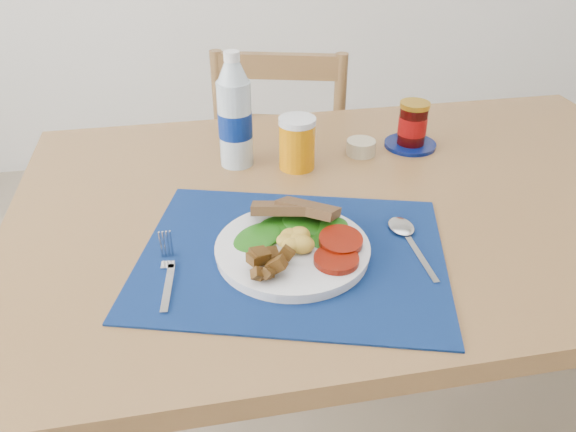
% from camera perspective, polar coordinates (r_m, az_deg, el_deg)
% --- Properties ---
extents(table, '(1.40, 0.90, 0.75)m').
position_cam_1_polar(table, '(1.17, 8.33, -1.42)').
color(table, brown).
rests_on(table, ground).
extents(chair_far, '(0.48, 0.47, 1.07)m').
position_cam_1_polar(chair_far, '(1.77, -0.58, 6.77)').
color(chair_far, brown).
rests_on(chair_far, ground).
extents(placemat, '(0.60, 0.52, 0.00)m').
position_cam_1_polar(placemat, '(0.94, 0.46, -3.96)').
color(placemat, black).
rests_on(placemat, table).
extents(breakfast_plate, '(0.25, 0.25, 0.06)m').
position_cam_1_polar(breakfast_plate, '(0.93, 0.20, -3.14)').
color(breakfast_plate, silver).
rests_on(breakfast_plate, placemat).
extents(fork, '(0.03, 0.16, 0.00)m').
position_cam_1_polar(fork, '(0.91, -12.11, -5.70)').
color(fork, '#B2B5BA').
rests_on(fork, placemat).
extents(spoon, '(0.04, 0.19, 0.01)m').
position_cam_1_polar(spoon, '(1.00, 11.98, -2.05)').
color(spoon, '#B2B5BA').
rests_on(spoon, placemat).
extents(water_bottle, '(0.07, 0.07, 0.25)m').
position_cam_1_polar(water_bottle, '(1.19, -5.41, 10.00)').
color(water_bottle, '#ADBFCC').
rests_on(water_bottle, table).
extents(juice_glass, '(0.08, 0.08, 0.11)m').
position_cam_1_polar(juice_glass, '(1.20, 0.92, 7.27)').
color(juice_glass, orange).
rests_on(juice_glass, table).
extents(ramekin, '(0.07, 0.07, 0.03)m').
position_cam_1_polar(ramekin, '(1.28, 7.42, 6.94)').
color(ramekin, tan).
rests_on(ramekin, table).
extents(jam_on_saucer, '(0.12, 0.12, 0.11)m').
position_cam_1_polar(jam_on_saucer, '(1.32, 12.51, 8.79)').
color(jam_on_saucer, '#051150').
rests_on(jam_on_saucer, table).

